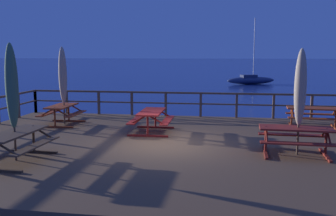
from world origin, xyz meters
TOP-DOWN VIEW (x-y plane):
  - ground_plane at (0.00, 0.00)m, footprint 600.00×600.00m
  - wooden_deck at (0.00, 0.00)m, footprint 14.37×10.71m
  - railing_waterside_far at (0.00, 5.20)m, footprint 14.17×0.10m
  - picnic_table_mid_centre at (-4.49, 2.53)m, footprint 1.44×1.72m
  - picnic_table_front_left at (-3.47, -2.51)m, footprint 1.45×2.15m
  - picnic_table_back_left at (3.79, -0.74)m, footprint 2.00×1.48m
  - picnic_table_front_right at (5.15, 3.36)m, footprint 2.03×1.55m
  - picnic_table_mid_right at (-0.71, 1.63)m, footprint 1.43×1.91m
  - patio_umbrella_tall_mid_right at (-4.41, 2.57)m, footprint 0.32×0.32m
  - patio_umbrella_short_front at (-3.52, -2.44)m, footprint 0.32×0.32m
  - patio_umbrella_short_back at (3.85, -0.73)m, footprint 0.32×0.32m
  - sailboat_distant at (4.79, 34.50)m, footprint 6.19×3.84m

SIDE VIEW (x-z plane):
  - ground_plane at x=0.00m, z-range 0.00..0.00m
  - wooden_deck at x=0.00m, z-range 0.00..0.80m
  - sailboat_distant at x=4.79m, z-range -3.35..4.37m
  - picnic_table_mid_centre at x=-4.49m, z-range 0.96..1.74m
  - picnic_table_mid_right at x=-0.71m, z-range 0.97..1.75m
  - picnic_table_front_right at x=5.15m, z-range 0.97..1.75m
  - picnic_table_back_left at x=3.79m, z-range 0.97..1.75m
  - picnic_table_front_left at x=-3.47m, z-range 0.98..1.75m
  - railing_waterside_far at x=0.00m, z-range 0.99..2.08m
  - patio_umbrella_short_back at x=3.85m, z-range 1.20..4.11m
  - patio_umbrella_short_front at x=-3.52m, z-range 1.21..4.26m
  - patio_umbrella_tall_mid_right at x=-4.41m, z-range 1.21..4.26m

